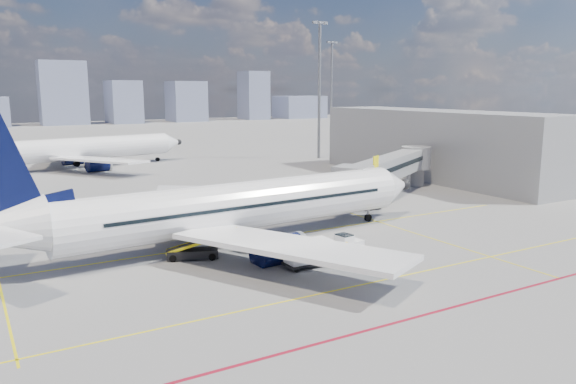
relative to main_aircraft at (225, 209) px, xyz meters
name	(u,v)px	position (x,y,z in m)	size (l,w,h in m)	color
ground	(300,264)	(2.83, -7.47, -3.22)	(420.00, 420.00, 0.00)	gray
apron_markings	(323,280)	(2.25, -11.38, -3.21)	(90.00, 35.12, 0.01)	yellow
jet_bridge	(392,167)	(26.34, 9.44, 0.52)	(23.55, 15.78, 6.30)	#919399
terminal_block	(437,144)	(42.78, 18.53, 1.78)	(10.00, 42.00, 10.00)	#919399
floodlight_mast_ne	(319,87)	(40.83, 47.53, 10.37)	(3.20, 0.61, 25.45)	gray
floodlight_mast_far	(331,87)	(67.83, 82.53, 10.37)	(3.20, 0.61, 25.45)	gray
main_aircraft	(225,209)	(0.00, 0.00, 0.00)	(42.52, 37.02, 12.40)	white
second_aircraft	(77,149)	(-1.93, 55.90, 0.01)	(38.59, 33.37, 11.33)	white
baggage_tug	(347,244)	(7.48, -7.06, -2.41)	(2.59, 1.78, 1.69)	white
cargo_dolly	(308,252)	(3.02, -8.30, -2.11)	(3.69, 1.66, 2.02)	black
belt_loader	(195,251)	(-3.55, -2.08, -2.62)	(5.63, 3.24, 2.30)	black
ramp_worker	(347,254)	(5.62, -9.55, -2.28)	(0.68, 0.45, 1.87)	yellow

